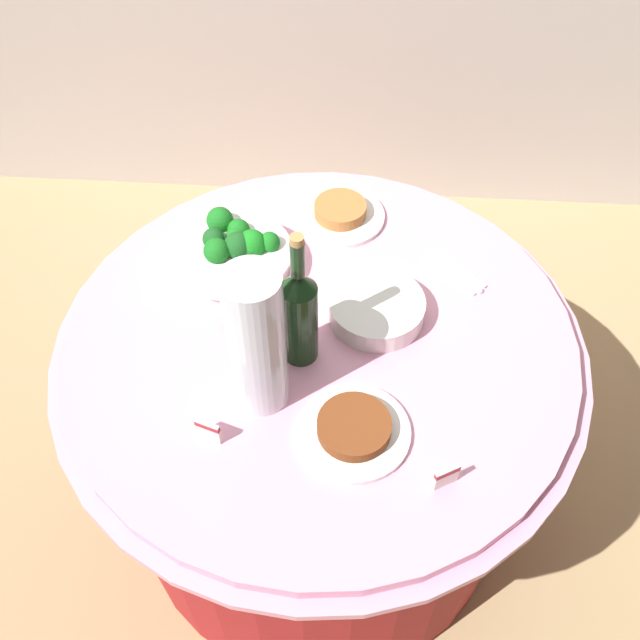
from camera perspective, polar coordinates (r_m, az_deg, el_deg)
ground_plane at (r=2.18m, az=0.00°, el=-13.41°), size 6.00×6.00×0.00m
buffet_table at (r=1.85m, az=0.00°, el=-8.24°), size 1.16×1.16×0.74m
broccoli_bowl at (r=1.66m, az=-6.85°, el=5.11°), size 0.28×0.28×0.11m
plate_stack at (r=1.57m, az=4.46°, el=0.92°), size 0.21×0.21×0.05m
wine_bottle at (r=1.42m, az=-1.64°, el=0.53°), size 0.07×0.07×0.34m
decorative_fruit_vase at (r=1.34m, az=-4.98°, el=-2.16°), size 0.11×0.11×0.34m
serving_tongs at (r=1.70m, az=10.74°, el=3.68°), size 0.14×0.15×0.01m
food_plate_peanuts at (r=1.80m, az=1.60°, el=8.42°), size 0.22×0.22×0.04m
food_plate_stir_fry at (r=1.40m, az=2.69°, el=-8.59°), size 0.22×0.22×0.04m
label_placard_front at (r=1.40m, az=-8.81°, el=-8.57°), size 0.05×0.02×0.05m
label_placard_mid at (r=1.35m, az=9.94°, el=-12.02°), size 0.05×0.03×0.05m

